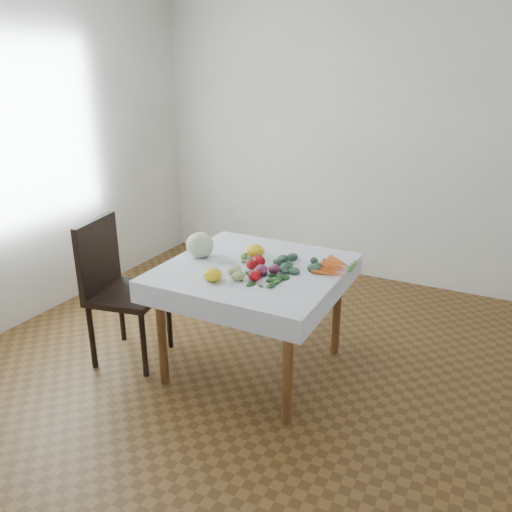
{
  "coord_description": "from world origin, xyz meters",
  "views": [
    {
      "loc": [
        1.38,
        -2.68,
        1.95
      ],
      "look_at": [
        0.0,
        0.02,
        0.82
      ],
      "focal_mm": 35.0,
      "sensor_mm": 36.0,
      "label": 1
    }
  ],
  "objects_px": {
    "cabbage": "(200,245)",
    "chair": "(115,281)",
    "heirloom_back": "(255,251)",
    "table": "(254,281)",
    "carrot_bunch": "(333,267)"
  },
  "relations": [
    {
      "from": "cabbage",
      "to": "chair",
      "type": "bearing_deg",
      "value": -151.01
    },
    {
      "from": "heirloom_back",
      "to": "cabbage",
      "type": "bearing_deg",
      "value": -153.45
    },
    {
      "from": "table",
      "to": "carrot_bunch",
      "type": "distance_m",
      "value": 0.52
    },
    {
      "from": "chair",
      "to": "table",
      "type": "bearing_deg",
      "value": 17.77
    },
    {
      "from": "table",
      "to": "cabbage",
      "type": "bearing_deg",
      "value": -178.74
    },
    {
      "from": "table",
      "to": "carrot_bunch",
      "type": "relative_size",
      "value": 3.08
    },
    {
      "from": "cabbage",
      "to": "carrot_bunch",
      "type": "bearing_deg",
      "value": 11.77
    },
    {
      "from": "chair",
      "to": "heirloom_back",
      "type": "bearing_deg",
      "value": 28.04
    },
    {
      "from": "chair",
      "to": "heirloom_back",
      "type": "relative_size",
      "value": 8.01
    },
    {
      "from": "table",
      "to": "chair",
      "type": "distance_m",
      "value": 0.98
    },
    {
      "from": "table",
      "to": "cabbage",
      "type": "height_order",
      "value": "cabbage"
    },
    {
      "from": "cabbage",
      "to": "carrot_bunch",
      "type": "xyz_separation_m",
      "value": [
        0.89,
        0.19,
        -0.07
      ]
    },
    {
      "from": "table",
      "to": "cabbage",
      "type": "relative_size",
      "value": 5.26
    },
    {
      "from": "table",
      "to": "heirloom_back",
      "type": "relative_size",
      "value": 7.88
    },
    {
      "from": "heirloom_back",
      "to": "carrot_bunch",
      "type": "relative_size",
      "value": 0.39
    }
  ]
}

